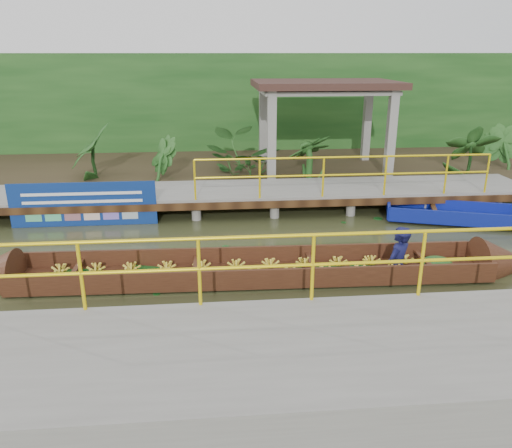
{
  "coord_description": "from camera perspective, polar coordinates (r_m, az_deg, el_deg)",
  "views": [
    {
      "loc": [
        -0.59,
        -9.42,
        4.05
      ],
      "look_at": [
        0.32,
        0.5,
        0.6
      ],
      "focal_mm": 35.0,
      "sensor_mm": 36.0,
      "label": 1
    }
  ],
  "objects": [
    {
      "name": "far_dock",
      "position": [
        13.35,
        -2.43,
        3.56
      ],
      "size": [
        16.0,
        2.06,
        1.66
      ],
      "color": "slate",
      "rests_on": "ground"
    },
    {
      "name": "pavilion",
      "position": [
        16.17,
        7.86,
        14.56
      ],
      "size": [
        4.4,
        3.0,
        3.0
      ],
      "color": "slate",
      "rests_on": "ground"
    },
    {
      "name": "blue_banner",
      "position": [
        12.79,
        -19.14,
        2.16
      ],
      "size": [
        3.5,
        0.04,
        1.09
      ],
      "color": "navy",
      "rests_on": "ground"
    },
    {
      "name": "land_strip",
      "position": [
        17.36,
        -3.18,
        6.34
      ],
      "size": [
        30.0,
        8.0,
        0.45
      ],
      "primitive_type": "cube",
      "color": "#2E2517",
      "rests_on": "ground"
    },
    {
      "name": "ground",
      "position": [
        10.27,
        -1.52,
        -4.13
      ],
      "size": [
        80.0,
        80.0,
        0.0
      ],
      "primitive_type": "plane",
      "color": "#33361B",
      "rests_on": "ground"
    },
    {
      "name": "tropical_plants",
      "position": [
        15.26,
        5.15,
        7.84
      ],
      "size": [
        14.02,
        1.02,
        1.28
      ],
      "color": "#154014",
      "rests_on": "ground"
    },
    {
      "name": "foliage_backdrop",
      "position": [
        19.54,
        -3.58,
        13.05
      ],
      "size": [
        30.0,
        0.8,
        4.0
      ],
      "primitive_type": "cube",
      "color": "#154014",
      "rests_on": "ground"
    },
    {
      "name": "moored_blue_boat",
      "position": [
        13.64,
        25.92,
        0.59
      ],
      "size": [
        4.07,
        2.18,
        0.94
      ],
      "rotation": [
        0.0,
        0.0,
        -0.32
      ],
      "color": "navy",
      "rests_on": "ground"
    },
    {
      "name": "vendor_boat",
      "position": [
        9.43,
        1.48,
        -4.85
      ],
      "size": [
        10.93,
        1.37,
        2.18
      ],
      "rotation": [
        0.0,
        0.0,
        -0.02
      ],
      "color": "#33180D",
      "rests_on": "ground"
    },
    {
      "name": "near_dock",
      "position": [
        6.62,
        10.02,
        -15.71
      ],
      "size": [
        18.0,
        2.4,
        1.73
      ],
      "color": "slate",
      "rests_on": "ground"
    }
  ]
}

